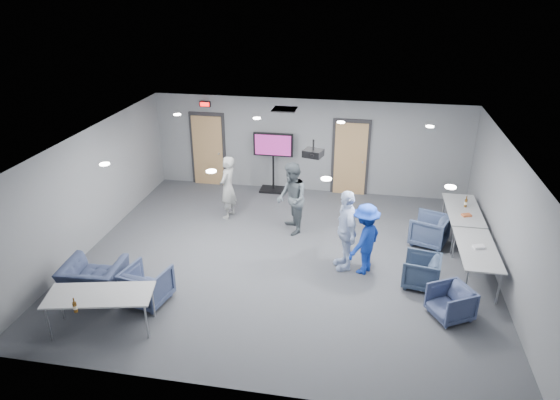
% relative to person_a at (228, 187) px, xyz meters
% --- Properties ---
extents(floor, '(9.00, 9.00, 0.00)m').
position_rel_person_a_xyz_m(floor, '(1.80, -1.82, -0.83)').
color(floor, '#3D4045').
rests_on(floor, ground).
extents(ceiling, '(9.00, 9.00, 0.00)m').
position_rel_person_a_xyz_m(ceiling, '(1.80, -1.82, 1.87)').
color(ceiling, silver).
rests_on(ceiling, wall_back).
extents(wall_back, '(9.00, 0.02, 2.70)m').
position_rel_person_a_xyz_m(wall_back, '(1.80, 2.18, 0.52)').
color(wall_back, slate).
rests_on(wall_back, floor).
extents(wall_front, '(9.00, 0.02, 2.70)m').
position_rel_person_a_xyz_m(wall_front, '(1.80, -5.82, 0.52)').
color(wall_front, slate).
rests_on(wall_front, floor).
extents(wall_left, '(0.02, 8.00, 2.70)m').
position_rel_person_a_xyz_m(wall_left, '(-2.70, -1.82, 0.52)').
color(wall_left, slate).
rests_on(wall_left, floor).
extents(wall_right, '(0.02, 8.00, 2.70)m').
position_rel_person_a_xyz_m(wall_right, '(6.30, -1.82, 0.52)').
color(wall_right, slate).
rests_on(wall_right, floor).
extents(door_left, '(1.06, 0.17, 2.24)m').
position_rel_person_a_xyz_m(door_left, '(-1.20, 2.14, 0.24)').
color(door_left, black).
rests_on(door_left, wall_back).
extents(door_right, '(1.06, 0.17, 2.24)m').
position_rel_person_a_xyz_m(door_right, '(3.00, 2.14, 0.24)').
color(door_right, black).
rests_on(door_right, wall_back).
extents(exit_sign, '(0.32, 0.08, 0.16)m').
position_rel_person_a_xyz_m(exit_sign, '(-1.20, 2.12, 1.62)').
color(exit_sign, black).
rests_on(exit_sign, wall_back).
extents(hvac_diffuser, '(0.60, 0.60, 0.03)m').
position_rel_person_a_xyz_m(hvac_diffuser, '(1.30, 0.98, 1.85)').
color(hvac_diffuser, black).
rests_on(hvac_diffuser, ceiling).
extents(downlights, '(6.18, 3.78, 0.02)m').
position_rel_person_a_xyz_m(downlights, '(1.80, -1.82, 1.85)').
color(downlights, white).
rests_on(downlights, ceiling).
extents(person_a, '(0.50, 0.67, 1.66)m').
position_rel_person_a_xyz_m(person_a, '(0.00, 0.00, 0.00)').
color(person_a, '#9B9D9B').
rests_on(person_a, floor).
extents(person_b, '(0.94, 1.05, 1.78)m').
position_rel_person_a_xyz_m(person_b, '(1.75, -0.54, 0.06)').
color(person_b, '#515A61').
rests_on(person_b, floor).
extents(person_c, '(0.74, 1.13, 1.79)m').
position_rel_person_a_xyz_m(person_c, '(3.13, -1.95, 0.07)').
color(person_c, '#C6D9FF').
rests_on(person_c, floor).
extents(person_d, '(1.00, 1.16, 1.56)m').
position_rel_person_a_xyz_m(person_d, '(3.54, -2.07, -0.05)').
color(person_d, '#1939A8').
rests_on(person_d, floor).
extents(chair_right_a, '(1.02, 1.01, 0.73)m').
position_rel_person_a_xyz_m(chair_right_a, '(5.01, -0.58, -0.47)').
color(chair_right_a, '#3A4765').
rests_on(chair_right_a, floor).
extents(chair_right_b, '(0.84, 0.82, 0.66)m').
position_rel_person_a_xyz_m(chair_right_b, '(4.70, -2.39, -0.50)').
color(chair_right_b, '#313F55').
rests_on(chair_right_b, floor).
extents(chair_right_c, '(0.93, 0.93, 0.63)m').
position_rel_person_a_xyz_m(chair_right_c, '(5.15, -3.37, -0.52)').
color(chair_right_c, '#3E486B').
rests_on(chair_right_c, floor).
extents(chair_front_a, '(0.93, 0.95, 0.74)m').
position_rel_person_a_xyz_m(chair_front_a, '(-0.53, -3.90, -0.46)').
color(chair_front_a, '#3A4565').
rests_on(chair_front_a, floor).
extents(chair_front_b, '(1.16, 1.03, 0.72)m').
position_rel_person_a_xyz_m(chair_front_b, '(-1.62, -3.90, -0.47)').
color(chair_front_b, '#313A56').
rests_on(chair_front_b, floor).
extents(table_right_a, '(0.77, 1.85, 0.73)m').
position_rel_person_a_xyz_m(table_right_a, '(5.80, -0.07, -0.14)').
color(table_right_a, '#AAADAF').
rests_on(table_right_a, floor).
extents(table_right_b, '(0.76, 1.82, 0.73)m').
position_rel_person_a_xyz_m(table_right_b, '(5.80, -1.97, -0.15)').
color(table_right_b, '#AAADAF').
rests_on(table_right_b, floor).
extents(table_front_left, '(1.94, 1.14, 0.73)m').
position_rel_person_a_xyz_m(table_front_left, '(-0.96, -4.82, -0.15)').
color(table_front_left, '#AAADAF').
rests_on(table_front_left, floor).
extents(bottle_front, '(0.07, 0.07, 0.27)m').
position_rel_person_a_xyz_m(bottle_front, '(-1.08, -5.35, -0.00)').
color(bottle_front, '#4E300D').
rests_on(bottle_front, table_front_left).
extents(bottle_right, '(0.07, 0.07, 0.28)m').
position_rel_person_a_xyz_m(bottle_right, '(5.87, 0.08, 0.00)').
color(bottle_right, '#4E300D').
rests_on(bottle_right, table_right_a).
extents(snack_box, '(0.24, 0.20, 0.05)m').
position_rel_person_a_xyz_m(snack_box, '(5.81, -0.44, -0.08)').
color(snack_box, '#BA582E').
rests_on(snack_box, table_right_a).
extents(wrapper, '(0.25, 0.21, 0.05)m').
position_rel_person_a_xyz_m(wrapper, '(5.83, -1.94, -0.08)').
color(wrapper, silver).
rests_on(wrapper, table_right_b).
extents(tv_stand, '(1.14, 0.54, 1.75)m').
position_rel_person_a_xyz_m(tv_stand, '(0.82, 1.93, 0.16)').
color(tv_stand, black).
rests_on(tv_stand, floor).
extents(projector, '(0.46, 0.42, 0.37)m').
position_rel_person_a_xyz_m(projector, '(2.34, -1.50, 1.57)').
color(projector, black).
rests_on(projector, ceiling).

